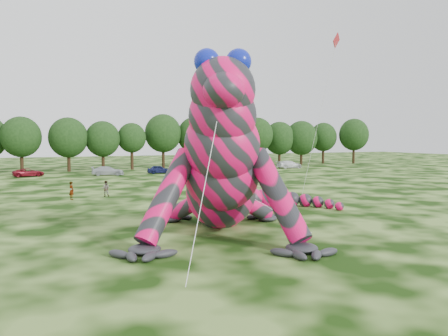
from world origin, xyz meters
name	(u,v)px	position (x,y,z in m)	size (l,w,h in m)	color
ground	(293,229)	(0.00, 0.00, 0.00)	(240.00, 240.00, 0.00)	#16330A
inflatable_gecko	(220,146)	(-3.93, 2.78, 5.39)	(18.15, 21.56, 10.78)	#E80B5A
flying_kite	(334,52)	(10.34, 9.68, 13.84)	(2.25, 3.75, 15.66)	red
tree_6	(21,145)	(-17.56, 56.68, 4.75)	(6.52, 5.86, 9.49)	black
tree_7	(68,145)	(-10.08, 56.80, 4.74)	(6.68, 6.01, 9.48)	black
tree_8	(103,146)	(-4.22, 56.99, 4.47)	(6.14, 5.53, 8.94)	black
tree_9	(132,146)	(1.06, 57.35, 4.34)	(5.27, 4.74, 8.68)	black
tree_10	(163,141)	(7.40, 58.58, 5.25)	(7.09, 6.38, 10.50)	black
tree_11	(195,142)	(13.79, 58.20, 5.03)	(7.01, 6.31, 10.07)	black
tree_12	(225,145)	(20.01, 57.74, 4.49)	(5.99, 5.39, 8.97)	black
tree_13	(257,142)	(27.13, 57.13, 5.06)	(6.83, 6.15, 10.13)	black
tree_14	(279,143)	(33.46, 58.72, 4.70)	(6.82, 6.14, 9.40)	black
tree_15	(301,143)	(38.47, 57.77, 4.82)	(7.17, 6.45, 9.63)	black
tree_16	(323,143)	(45.45, 59.37, 4.69)	(6.26, 5.63, 9.37)	black
tree_17	(354,141)	(51.95, 56.66, 5.15)	(6.98, 6.28, 10.30)	black
car_2	(29,173)	(-16.44, 48.77, 0.63)	(2.08, 4.51, 1.25)	maroon
car_3	(108,171)	(-4.98, 46.29, 0.72)	(2.02, 4.97, 1.44)	#AFB4B9
car_4	(159,169)	(3.40, 46.54, 0.68)	(1.59, 3.96, 1.35)	#171E4F
car_5	(188,169)	(8.30, 46.04, 0.65)	(1.37, 3.92, 1.29)	silver
car_6	(239,165)	(19.40, 49.63, 0.75)	(2.50, 5.43, 1.51)	black
car_7	(289,164)	(29.78, 48.67, 0.74)	(2.08, 5.13, 1.49)	white
spectator_0	(72,191)	(-12.20, 19.92, 0.88)	(0.64, 0.42, 1.76)	gray
spectator_5	(248,185)	(5.78, 18.20, 0.88)	(1.63, 0.52, 1.75)	gray
spectator_3	(259,175)	(13.05, 29.36, 0.80)	(0.94, 0.39, 1.61)	gray
spectator_1	(106,189)	(-8.85, 21.07, 0.80)	(0.78, 0.61, 1.60)	gray
spectator_2	(242,173)	(11.70, 32.04, 0.84)	(1.08, 0.62, 1.67)	gray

